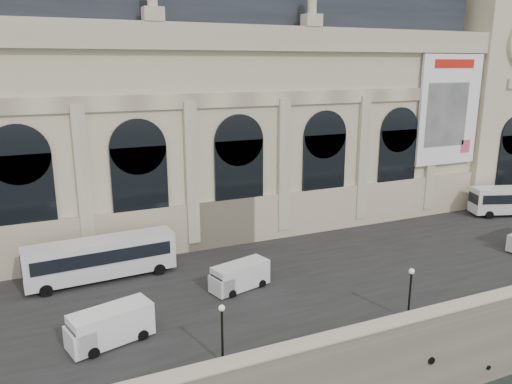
% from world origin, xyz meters
% --- Properties ---
extents(quay, '(160.00, 70.00, 6.00)m').
position_xyz_m(quay, '(0.00, 35.00, 3.00)').
color(quay, gray).
rests_on(quay, ground).
extents(street, '(160.00, 24.00, 0.06)m').
position_xyz_m(street, '(0.00, 14.00, 6.03)').
color(street, '#2D2D2D').
rests_on(street, quay).
extents(parapet, '(160.00, 1.40, 1.21)m').
position_xyz_m(parapet, '(0.00, 0.60, 6.62)').
color(parapet, gray).
rests_on(parapet, quay).
extents(museum, '(69.00, 18.70, 29.10)m').
position_xyz_m(museum, '(-5.98, 30.86, 19.72)').
color(museum, beige).
rests_on(museum, quay).
extents(clock_pavilion, '(13.00, 14.72, 36.70)m').
position_xyz_m(clock_pavilion, '(34.00, 27.93, 23.42)').
color(clock_pavilion, beige).
rests_on(clock_pavilion, quay).
extents(bus_left, '(12.77, 3.54, 3.72)m').
position_xyz_m(bus_left, '(-18.35, 18.48, 8.09)').
color(bus_left, silver).
rests_on(bus_left, quay).
extents(van_b, '(5.97, 3.49, 2.50)m').
position_xyz_m(van_b, '(-19.44, 7.61, 7.28)').
color(van_b, white).
rests_on(van_b, quay).
extents(van_c, '(5.42, 3.16, 2.27)m').
position_xyz_m(van_c, '(-8.29, 11.83, 7.16)').
color(van_c, silver).
rests_on(van_c, quay).
extents(lamp_left, '(0.41, 0.41, 4.03)m').
position_xyz_m(lamp_left, '(-13.10, 2.41, 8.01)').
color(lamp_left, black).
rests_on(lamp_left, quay).
extents(lamp_right, '(0.42, 0.42, 4.08)m').
position_xyz_m(lamp_right, '(1.35, 2.01, 8.03)').
color(lamp_right, black).
rests_on(lamp_right, quay).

